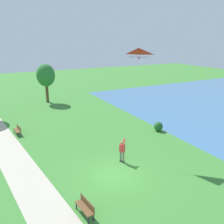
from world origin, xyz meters
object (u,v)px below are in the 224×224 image
Objects in this scene: flying_kite at (138,55)px; tree_treeline_right at (46,76)px; person_kite_flyer at (122,150)px; park_bench_near_walkway at (86,206)px; park_bench_far_walkway at (18,130)px; lakeside_shrub at (158,126)px.

tree_treeline_right is at bearing 98.12° from flying_kite.
person_kite_flyer reaches higher than park_bench_near_walkway.
person_kite_flyer is at bearing -56.34° from park_bench_far_walkway.
park_bench_near_walkway is 25.94m from tree_treeline_right.
tree_treeline_right is (-2.85, 20.00, -4.01)m from flying_kite.
person_kite_flyer is 11.72m from park_bench_far_walkway.
park_bench_near_walkway is at bearing -144.62° from lakeside_shrub.
flying_kite is at bearing -44.81° from park_bench_far_walkway.
person_kite_flyer is 1.18× the size of park_bench_near_walkway.
person_kite_flyer is 0.27× the size of flying_kite.
park_bench_far_walkway is at bearing 97.30° from park_bench_near_walkway.
lakeside_shrub is at bearing -66.81° from tree_treeline_right.
flying_kite is 4.32× the size of park_bench_near_walkway.
lakeside_shrub is (13.12, -5.83, -0.02)m from park_bench_far_walkway.
park_bench_near_walkway is 14.00m from park_bench_far_walkway.
park_bench_far_walkway is 1.57× the size of lakeside_shrub.
tree_treeline_right is (3.91, 25.40, 3.52)m from park_bench_near_walkway.
tree_treeline_right is 5.85× the size of lakeside_shrub.
park_bench_far_walkway is at bearing 135.19° from flying_kite.
person_kite_flyer is at bearing -87.85° from tree_treeline_right.
flying_kite reaches higher than tree_treeline_right.
park_bench_near_walkway is 0.27× the size of tree_treeline_right.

